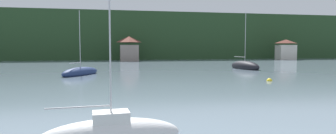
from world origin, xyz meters
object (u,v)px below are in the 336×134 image
sailboat_far_1 (245,66)px  shore_building_westcentral (129,49)px  shore_building_central (286,50)px  sailboat_far_7 (81,72)px  mooring_buoy_near (269,81)px

sailboat_far_1 → shore_building_westcentral: bearing=-161.6°
shore_building_central → sailboat_far_7: sailboat_far_7 is taller
shore_building_westcentral → shore_building_central: shore_building_westcentral is taller
shore_building_westcentral → mooring_buoy_near: 46.92m
sailboat_far_1 → sailboat_far_7: 24.21m
shore_building_westcentral → sailboat_far_1: bearing=-62.2°
shore_building_westcentral → shore_building_central: bearing=-1.7°
sailboat_far_7 → sailboat_far_1: bearing=-47.0°
sailboat_far_7 → shore_building_westcentral: bearing=18.4°
mooring_buoy_near → sailboat_far_1: bearing=72.3°
sailboat_far_1 → mooring_buoy_near: size_ratio=16.72×
shore_building_central → sailboat_far_7: 60.68m
shore_building_westcentral → mooring_buoy_near: (11.22, -45.46, -2.99)m
sailboat_far_7 → mooring_buoy_near: sailboat_far_7 is taller
shore_building_westcentral → mooring_buoy_near: shore_building_westcentral is taller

